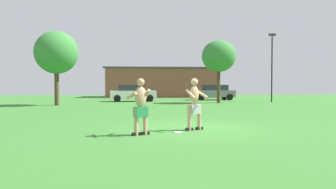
# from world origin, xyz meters

# --- Properties ---
(ground_plane) EXTENTS (80.00, 80.00, 0.00)m
(ground_plane) POSITION_xyz_m (0.00, 0.00, 0.00)
(ground_plane) COLOR #38752D
(player_near) EXTENTS (0.78, 0.77, 1.75)m
(player_near) POSITION_xyz_m (-0.07, -0.53, 0.93)
(player_near) COLOR black
(player_near) RESTS_ON ground_plane
(player_in_green) EXTENTS (0.76, 0.78, 1.74)m
(player_in_green) POSITION_xyz_m (-1.86, -1.47, 0.96)
(player_in_green) COLOR black
(player_in_green) RESTS_ON ground_plane
(frisbee) EXTENTS (0.25, 0.25, 0.03)m
(frisbee) POSITION_xyz_m (-0.70, -1.05, 0.01)
(frisbee) COLOR white
(frisbee) RESTS_ON ground_plane
(car_gray_near_post) EXTENTS (4.43, 2.30, 1.58)m
(car_gray_near_post) POSITION_xyz_m (5.26, 21.21, 0.82)
(car_gray_near_post) COLOR slate
(car_gray_near_post) RESTS_ON ground_plane
(car_white_mid_lot) EXTENTS (4.48, 2.42, 1.58)m
(car_white_mid_lot) POSITION_xyz_m (-3.11, 18.74, 0.82)
(car_white_mid_lot) COLOR white
(car_white_mid_lot) RESTS_ON ground_plane
(lamp_post) EXTENTS (0.60, 0.24, 6.17)m
(lamp_post) POSITION_xyz_m (9.53, 16.37, 3.75)
(lamp_post) COLOR black
(lamp_post) RESTS_ON ground_plane
(outbuilding_behind_lot) EXTENTS (14.47, 6.50, 3.84)m
(outbuilding_behind_lot) POSITION_xyz_m (0.08, 30.52, 1.93)
(outbuilding_behind_lot) COLOR brown
(outbuilding_behind_lot) RESTS_ON ground_plane
(tree_left_field) EXTENTS (3.23, 3.23, 5.63)m
(tree_left_field) POSITION_xyz_m (-8.56, 13.14, 3.99)
(tree_left_field) COLOR #4C3823
(tree_left_field) RESTS_ON ground_plane
(tree_right_field) EXTENTS (2.91, 2.91, 5.42)m
(tree_right_field) POSITION_xyz_m (4.46, 15.46, 4.02)
(tree_right_field) COLOR #4C3823
(tree_right_field) RESTS_ON ground_plane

